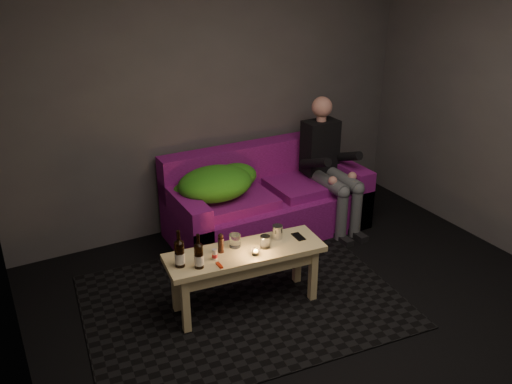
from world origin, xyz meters
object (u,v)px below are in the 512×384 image
at_px(sofa, 266,203).
at_px(coffee_table, 245,260).
at_px(steel_cup, 277,232).
at_px(person, 329,162).
at_px(beer_bottle_b, 199,255).
at_px(beer_bottle_a, 180,253).

height_order(sofa, coffee_table, sofa).
bearing_deg(steel_cup, coffee_table, -171.62).
xyz_separation_m(person, coffee_table, (-1.34, -0.84, -0.25)).
height_order(person, beer_bottle_b, person).
bearing_deg(beer_bottle_a, coffee_table, -2.57).
bearing_deg(beer_bottle_b, steel_cup, 8.34).
bearing_deg(beer_bottle_b, beer_bottle_a, 144.29).
bearing_deg(sofa, beer_bottle_b, -136.98).
relative_size(sofa, steel_cup, 17.35).
xyz_separation_m(beer_bottle_a, steel_cup, (0.80, 0.02, -0.05)).
relative_size(person, steel_cup, 11.58).
bearing_deg(person, coffee_table, -147.79).
bearing_deg(steel_cup, sofa, 65.19).
xyz_separation_m(sofa, beer_bottle_b, (-1.13, -1.05, 0.29)).
distance_m(coffee_table, beer_bottle_b, 0.43).
distance_m(person, beer_bottle_b, 1.95).
distance_m(beer_bottle_a, steel_cup, 0.80).
distance_m(person, steel_cup, 1.31).
distance_m(sofa, coffee_table, 1.24).
relative_size(coffee_table, steel_cup, 11.24).
distance_m(coffee_table, steel_cup, 0.33).
distance_m(sofa, steel_cup, 1.07).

